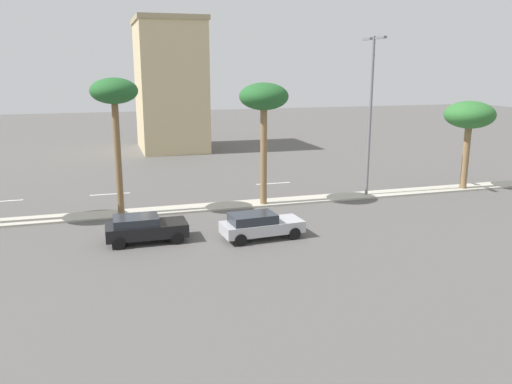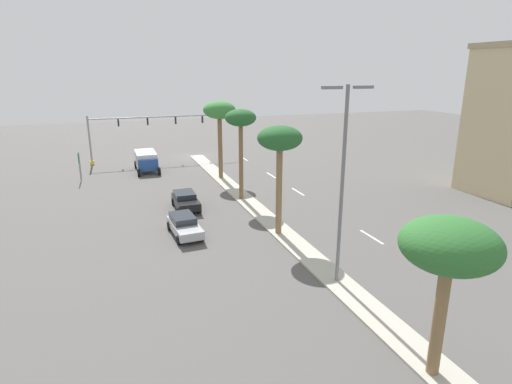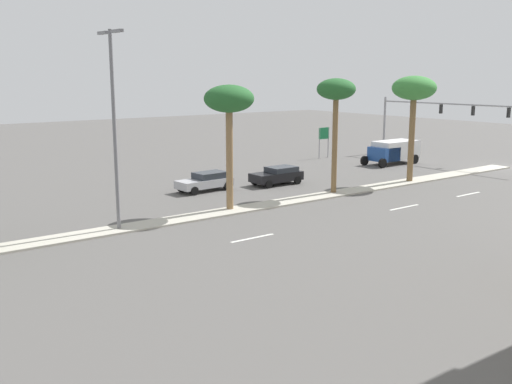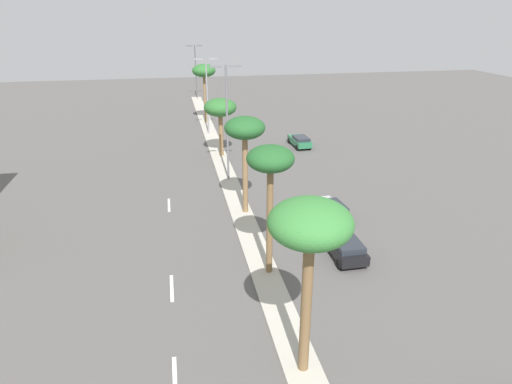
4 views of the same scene
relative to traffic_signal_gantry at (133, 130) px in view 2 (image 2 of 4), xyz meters
The scene contains 16 objects.
ground_plane 33.21m from the traffic_signal_gantry, 104.65° to the left, with size 160.00×160.00×0.00m, color #565451.
median_curb 42.27m from the traffic_signal_gantry, 101.42° to the left, with size 1.80×84.27×0.12m, color #B7B2A3.
lane_stripe_trailing 15.07m from the traffic_signal_gantry, 167.67° to the left, with size 0.20×2.80×0.01m, color silver.
lane_stripe_right 19.69m from the traffic_signal_gantry, 137.32° to the left, with size 0.20×2.80×0.01m, color silver.
lane_stripe_front 25.05m from the traffic_signal_gantry, 124.92° to the left, with size 0.20×2.80×0.01m, color silver.
lane_stripe_outboard 35.87m from the traffic_signal_gantry, 113.38° to the left, with size 0.20×2.80×0.01m, color silver.
traffic_signal_gantry is the anchor object (origin of this frame).
directional_road_sign 10.57m from the traffic_signal_gantry, 52.16° to the left, with size 0.10×1.40×3.18m.
palm_tree_front 15.30m from the traffic_signal_gantry, 123.65° to the left, with size 3.48×3.48×8.39m.
palm_tree_near 22.48m from the traffic_signal_gantry, 111.17° to the left, with size 2.78×2.78×8.23m.
palm_tree_left 31.08m from the traffic_signal_gantry, 104.90° to the left, with size 3.14×3.14×7.87m.
palm_tree_rear 46.34m from the traffic_signal_gantry, 99.97° to the left, with size 3.60×3.60×6.44m.
street_lamp_inboard 38.68m from the traffic_signal_gantry, 102.42° to the left, with size 2.90×0.24×10.84m.
sedan_black_right 22.14m from the traffic_signal_gantry, 96.94° to the left, with size 1.99×4.19×1.40m.
sedan_silver_front 27.91m from the traffic_signal_gantry, 93.00° to the left, with size 2.13×4.45×1.39m.
box_truck 6.63m from the traffic_signal_gantry, 98.54° to the left, with size 2.55×5.95×2.26m.
Camera 2 is at (11.58, 57.25, 11.62)m, focal length 29.27 mm.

